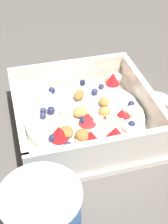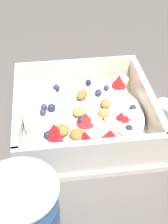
{
  "view_description": "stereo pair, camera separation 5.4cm",
  "coord_description": "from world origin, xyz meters",
  "views": [
    {
      "loc": [
        0.1,
        0.4,
        0.37
      ],
      "look_at": [
        -0.01,
        -0.0,
        0.03
      ],
      "focal_mm": 53.31,
      "sensor_mm": 36.0,
      "label": 1
    },
    {
      "loc": [
        0.05,
        0.41,
        0.37
      ],
      "look_at": [
        -0.01,
        -0.0,
        0.03
      ],
      "focal_mm": 53.31,
      "sensor_mm": 36.0,
      "label": 2
    }
  ],
  "objects": [
    {
      "name": "yogurt_cup",
      "position": [
        0.09,
        0.18,
        0.04
      ],
      "size": [
        0.09,
        0.09,
        0.08
      ],
      "color": "#3370B7",
      "rests_on": "ground"
    },
    {
      "name": "ground_plane",
      "position": [
        0.0,
        0.0,
        0.0
      ],
      "size": [
        2.4,
        2.4,
        0.0
      ],
      "primitive_type": "plane",
      "color": "#56514C"
    },
    {
      "name": "fruit_bowl",
      "position": [
        -0.01,
        -0.0,
        0.02
      ],
      "size": [
        0.22,
        0.22,
        0.06
      ],
      "color": "white",
      "rests_on": "ground"
    }
  ]
}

